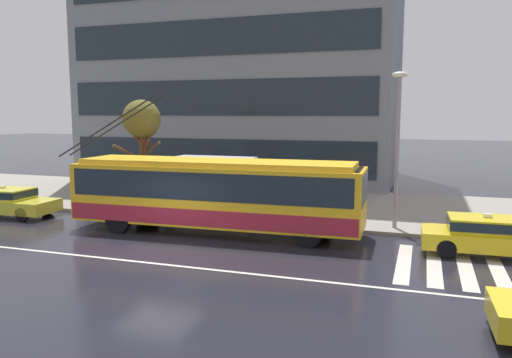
# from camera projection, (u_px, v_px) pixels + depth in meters

# --- Properties ---
(ground_plane) EXTENTS (160.00, 160.00, 0.00)m
(ground_plane) POSITION_uv_depth(u_px,v_px,m) (157.00, 252.00, 16.93)
(ground_plane) COLOR #21202A
(sidewalk_slab) EXTENTS (80.00, 10.00, 0.14)m
(sidewalk_slab) POSITION_uv_depth(u_px,v_px,m) (251.00, 202.00, 26.15)
(sidewalk_slab) COLOR gray
(sidewalk_slab) RESTS_ON ground_plane
(crosswalk_stripe_edge_near) EXTENTS (0.44, 4.40, 0.01)m
(crosswalk_stripe_edge_near) POSITION_uv_depth(u_px,v_px,m) (404.00, 262.00, 15.73)
(crosswalk_stripe_edge_near) COLOR beige
(crosswalk_stripe_edge_near) RESTS_ON ground_plane
(crosswalk_stripe_inner_a) EXTENTS (0.44, 4.40, 0.01)m
(crosswalk_stripe_inner_a) POSITION_uv_depth(u_px,v_px,m) (434.00, 265.00, 15.44)
(crosswalk_stripe_inner_a) COLOR beige
(crosswalk_stripe_inner_a) RESTS_ON ground_plane
(crosswalk_stripe_center) EXTENTS (0.44, 4.40, 0.01)m
(crosswalk_stripe_center) POSITION_uv_depth(u_px,v_px,m) (466.00, 268.00, 15.16)
(crosswalk_stripe_center) COLOR beige
(crosswalk_stripe_center) RESTS_ON ground_plane
(crosswalk_stripe_inner_b) EXTENTS (0.44, 4.40, 0.01)m
(crosswalk_stripe_inner_b) POSITION_uv_depth(u_px,v_px,m) (498.00, 271.00, 14.87)
(crosswalk_stripe_inner_b) COLOR beige
(crosswalk_stripe_inner_b) RESTS_ON ground_plane
(lane_centre_line) EXTENTS (72.00, 0.14, 0.01)m
(lane_centre_line) POSITION_uv_depth(u_px,v_px,m) (138.00, 262.00, 15.81)
(lane_centre_line) COLOR silver
(lane_centre_line) RESTS_ON ground_plane
(trolleybus) EXTENTS (12.66, 2.91, 5.40)m
(trolleybus) POSITION_uv_depth(u_px,v_px,m) (216.00, 193.00, 19.49)
(trolleybus) COLOR yellow
(trolleybus) RESTS_ON ground_plane
(taxi_ahead_of_bus) EXTENTS (4.49, 1.93, 1.39)m
(taxi_ahead_of_bus) POSITION_uv_depth(u_px,v_px,m) (490.00, 234.00, 16.44)
(taxi_ahead_of_bus) COLOR yellow
(taxi_ahead_of_bus) RESTS_ON ground_plane
(taxi_queued_behind_bus) EXTENTS (4.71, 2.04, 1.39)m
(taxi_queued_behind_bus) POSITION_uv_depth(u_px,v_px,m) (5.00, 201.00, 22.82)
(taxi_queued_behind_bus) COLOR yellow
(taxi_queued_behind_bus) RESTS_ON ground_plane
(bus_shelter) EXTENTS (3.80, 1.74, 2.52)m
(bus_shelter) POSITION_uv_depth(u_px,v_px,m) (215.00, 170.00, 23.21)
(bus_shelter) COLOR gray
(bus_shelter) RESTS_ON sidewalk_slab
(pedestrian_at_shelter) EXTENTS (1.38, 1.38, 1.97)m
(pedestrian_at_shelter) POSITION_uv_depth(u_px,v_px,m) (195.00, 174.00, 24.21)
(pedestrian_at_shelter) COLOR #192A2C
(pedestrian_at_shelter) RESTS_ON sidewalk_slab
(pedestrian_approaching_curb) EXTENTS (0.44, 0.44, 1.70)m
(pedestrian_approaching_curb) POSITION_uv_depth(u_px,v_px,m) (251.00, 194.00, 21.84)
(pedestrian_approaching_curb) COLOR #23224B
(pedestrian_approaching_curb) RESTS_ON sidewalk_slab
(pedestrian_walking_past) EXTENTS (0.39, 0.39, 1.67)m
(pedestrian_walking_past) POSITION_uv_depth(u_px,v_px,m) (168.00, 191.00, 22.82)
(pedestrian_walking_past) COLOR #515447
(pedestrian_walking_past) RESTS_ON sidewalk_slab
(street_lamp) EXTENTS (0.60, 0.32, 6.11)m
(street_lamp) POSITION_uv_depth(u_px,v_px,m) (398.00, 136.00, 19.45)
(street_lamp) COLOR gray
(street_lamp) RESTS_ON sidewalk_slab
(street_tree_bare) EXTENTS (2.24, 1.95, 5.17)m
(street_tree_bare) POSITION_uv_depth(u_px,v_px,m) (142.00, 122.00, 23.72)
(street_tree_bare) COLOR brown
(street_tree_bare) RESTS_ON sidewalk_slab
(office_tower_corner_left) EXTENTS (21.50, 12.19, 22.25)m
(office_tower_corner_left) POSITION_uv_depth(u_px,v_px,m) (246.00, 22.00, 35.60)
(office_tower_corner_left) COLOR gray
(office_tower_corner_left) RESTS_ON ground_plane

